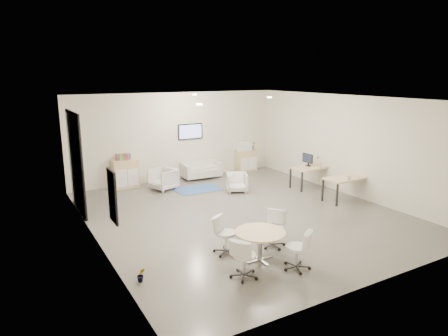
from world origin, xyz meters
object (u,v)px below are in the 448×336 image
(sideboard_left, at_px, (126,174))
(loveseat, at_px, (201,170))
(armchair_left, at_px, (163,178))
(desk_front, at_px, (346,180))
(armchair_right, at_px, (237,181))
(sideboard_right, at_px, (246,161))
(round_table, at_px, (260,236))
(desk_rear, at_px, (311,169))

(sideboard_left, bearing_deg, loveseat, -2.28)
(armchair_left, distance_m, desk_front, 5.97)
(armchair_left, xyz_separation_m, armchair_right, (2.05, -1.45, -0.05))
(sideboard_right, height_order, desk_front, sideboard_right)
(sideboard_left, relative_size, desk_front, 0.68)
(round_table, bearing_deg, sideboard_right, 59.26)
(sideboard_right, height_order, round_table, sideboard_right)
(armchair_right, bearing_deg, round_table, -91.44)
(loveseat, distance_m, armchair_right, 2.20)
(sideboard_left, distance_m, sideboard_right, 4.95)
(loveseat, xyz_separation_m, round_table, (-2.00, -6.78, 0.27))
(loveseat, bearing_deg, desk_rear, -45.73)
(armchair_right, xyz_separation_m, desk_rear, (2.48, -0.85, 0.31))
(armchair_left, height_order, round_table, armchair_left)
(sideboard_right, xyz_separation_m, desk_rear, (0.62, -3.16, 0.23))
(sideboard_right, distance_m, desk_rear, 3.23)
(loveseat, bearing_deg, sideboard_right, 5.91)
(sideboard_left, height_order, armchair_right, sideboard_left)
(loveseat, bearing_deg, armchair_left, -155.52)
(sideboard_right, relative_size, loveseat, 0.58)
(sideboard_left, bearing_deg, armchair_right, -36.56)
(loveseat, xyz_separation_m, armchair_right, (0.25, -2.18, 0.05))
(desk_rear, relative_size, desk_front, 1.01)
(loveseat, height_order, armchair_left, armchair_left)
(desk_rear, bearing_deg, sideboard_right, 95.69)
(armchair_right, bearing_deg, sideboard_right, 75.99)
(sideboard_right, bearing_deg, loveseat, -176.35)
(armchair_right, distance_m, desk_front, 3.49)
(desk_rear, bearing_deg, armchair_left, 147.71)
(loveseat, bearing_deg, desk_front, -58.00)
(sideboard_left, xyz_separation_m, armchair_right, (3.10, -2.30, -0.15))
(armchair_right, distance_m, desk_rear, 2.64)
(sideboard_right, bearing_deg, round_table, -120.74)
(loveseat, height_order, armchair_right, armchair_right)
(armchair_right, height_order, desk_front, desk_front)
(armchair_right, relative_size, desk_front, 0.48)
(desk_rear, height_order, round_table, desk_rear)
(sideboard_right, bearing_deg, sideboard_left, -179.76)
(armchair_left, bearing_deg, sideboard_left, -147.42)
(loveseat, height_order, desk_rear, desk_rear)
(desk_rear, height_order, desk_front, desk_front)
(sideboard_right, height_order, armchair_right, sideboard_right)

